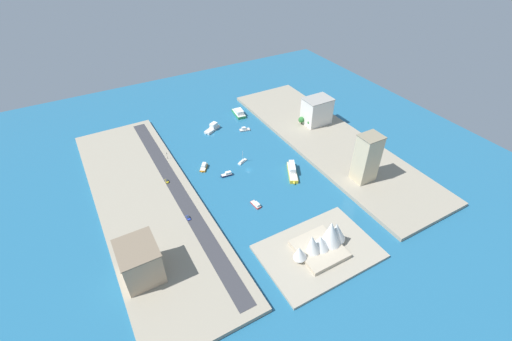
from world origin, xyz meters
TOP-DOWN VIEW (x-y plane):
  - ground_plane at (0.00, 0.00)m, footprint 440.00×440.00m
  - quay_west at (-85.64, 0.00)m, footprint 70.00×240.00m
  - quay_east at (85.64, 0.00)m, footprint 70.00×240.00m
  - peninsula_point at (2.48, 99.72)m, footprint 74.20×51.47m
  - road_strip at (62.09, 0.00)m, footprint 10.70×228.00m
  - tugboat_red at (16.05, 41.29)m, footprint 4.60×10.52m
  - water_taxi_orange at (32.02, -20.47)m, footprint 9.95×11.42m
  - ferry_yellow_fast at (-29.42, 22.39)m, footprint 17.91×26.94m
  - sailboat_small_white at (-0.58, -11.98)m, footprint 10.30×6.74m
  - ferry_white_commuter at (-0.19, -74.31)m, footprint 19.23×14.11m
  - ferry_green_doubledeck at (-36.82, -88.47)m, footprint 11.15×23.10m
  - patrol_launch_navy at (19.30, -1.77)m, footprint 10.61×4.51m
  - yacht_sleek_gray at (-27.15, -57.67)m, footprint 11.48×6.81m
  - apartment_midrise_tan at (105.88, 62.80)m, footprint 22.40×25.70m
  - hotel_broad_white at (-94.28, -31.67)m, footprint 26.91×19.98m
  - office_block_beige at (-72.54, 58.59)m, footprint 16.96×14.61m
  - hatchback_blue at (65.88, 31.95)m, footprint 2.08×4.65m
  - taxi_yellow_cab at (65.93, -14.81)m, footprint 2.00×4.95m
  - traffic_light_waterfront at (55.33, -44.72)m, footprint 0.36×0.36m
  - opera_landmark at (-0.10, 99.72)m, footprint 40.53×29.39m
  - park_tree_cluster at (-80.70, -33.33)m, footprint 8.67×14.37m

SIDE VIEW (x-z plane):
  - ground_plane at x=0.00m, z-range 0.00..0.00m
  - sailboat_small_white at x=-0.58m, z-range -5.03..6.78m
  - peninsula_point at x=2.48m, z-range 0.00..2.00m
  - yacht_sleek_gray at x=-27.15m, z-range -0.67..3.12m
  - tugboat_red at x=16.05m, z-range -0.36..2.81m
  - patrol_launch_navy at x=19.30m, z-range -0.42..3.27m
  - water_taxi_orange at x=32.02m, z-range -0.49..3.50m
  - quay_west at x=-85.64m, z-range 0.00..3.09m
  - quay_east at x=85.64m, z-range 0.00..3.09m
  - ferry_white_commuter at x=-0.19m, z-range -0.96..5.71m
  - ferry_green_doubledeck at x=-36.82m, z-range -0.74..5.80m
  - ferry_yellow_fast at x=-29.42m, z-range -0.96..6.49m
  - road_strip at x=62.09m, z-range 3.09..3.24m
  - hatchback_blue at x=65.88m, z-range 3.22..4.77m
  - taxi_yellow_cab at x=65.93m, z-range 3.24..4.77m
  - traffic_light_waterfront at x=55.33m, z-range 4.18..10.68m
  - park_tree_cluster at x=-80.70m, z-range 4.24..12.13m
  - opera_landmark at x=-0.10m, z-range -0.76..22.12m
  - apartment_midrise_tan at x=105.88m, z-range 3.12..27.51m
  - hotel_broad_white at x=-94.28m, z-range 3.12..29.31m
  - office_block_beige at x=-72.54m, z-range 3.12..43.22m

